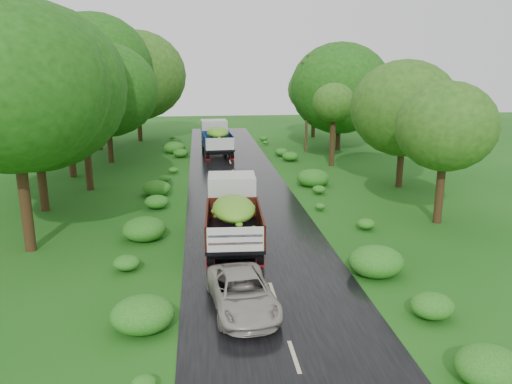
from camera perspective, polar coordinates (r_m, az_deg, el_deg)
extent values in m
plane|color=#144C10|center=(18.07, 1.97, -11.45)|extent=(120.00, 120.00, 0.00)
cube|color=black|center=(22.62, 0.10, -5.88)|extent=(6.50, 80.00, 0.02)
cube|color=#BFB78C|center=(14.63, 4.39, -18.23)|extent=(0.12, 1.60, 0.00)
cube|color=#BFB78C|center=(18.06, 1.97, -11.39)|extent=(0.12, 1.60, 0.00)
cube|color=#BFB78C|center=(21.69, 0.40, -6.77)|extent=(0.12, 1.60, 0.00)
cube|color=#BFB78C|center=(25.43, -0.69, -3.49)|extent=(0.12, 1.60, 0.00)
cube|color=#BFB78C|center=(29.24, -1.49, -1.06)|extent=(0.12, 1.60, 0.00)
cube|color=#BFB78C|center=(33.10, -2.11, 0.81)|extent=(0.12, 1.60, 0.00)
cube|color=#BFB78C|center=(36.98, -2.59, 2.29)|extent=(0.12, 1.60, 0.00)
cube|color=#BFB78C|center=(40.89, -2.99, 3.49)|extent=(0.12, 1.60, 0.00)
cube|color=#BFB78C|center=(44.81, -3.32, 4.48)|extent=(0.12, 1.60, 0.00)
cube|color=#BFB78C|center=(48.75, -3.59, 5.30)|extent=(0.12, 1.60, 0.00)
cube|color=#BFB78C|center=(52.69, -3.82, 6.01)|extent=(0.12, 1.60, 0.00)
cube|color=#BFB78C|center=(56.65, -4.03, 6.61)|extent=(0.12, 1.60, 0.00)
cube|color=black|center=(22.22, -2.60, -4.51)|extent=(1.99, 5.75, 0.28)
cylinder|color=black|center=(24.23, -5.05, -3.29)|extent=(0.33, 1.02, 1.01)
cylinder|color=black|center=(24.27, -0.41, -3.20)|extent=(0.33, 1.02, 1.01)
cylinder|color=black|center=(21.06, -5.18, -6.10)|extent=(0.33, 1.02, 1.01)
cylinder|color=black|center=(21.10, 0.17, -6.00)|extent=(0.33, 1.02, 1.01)
cylinder|color=black|center=(20.10, -5.23, -7.15)|extent=(0.33, 1.02, 1.01)
cylinder|color=black|center=(20.14, 0.39, -7.03)|extent=(0.33, 1.02, 1.01)
cube|color=maroon|center=(19.86, -5.23, -8.11)|extent=(0.34, 0.06, 0.45)
cube|color=maroon|center=(19.91, 0.46, -7.99)|extent=(0.34, 0.06, 0.45)
cube|color=silver|center=(24.07, -2.78, -0.26)|extent=(2.31, 2.01, 1.92)
cube|color=black|center=(21.15, -2.53, -4.89)|extent=(2.51, 4.43, 0.16)
cube|color=#47150C|center=(20.97, -5.61, -3.50)|extent=(0.27, 4.34, 0.96)
cube|color=#47150C|center=(21.02, 0.51, -3.38)|extent=(0.27, 4.34, 0.96)
cube|color=#47150C|center=(23.00, -2.69, -1.80)|extent=(2.32, 0.18, 0.96)
cube|color=silver|center=(18.96, -2.37, -5.45)|extent=(2.32, 0.18, 0.96)
ellipsoid|color=#589B1C|center=(20.79, -2.57, -1.87)|extent=(2.11, 3.73, 1.01)
cube|color=black|center=(43.99, -4.51, 5.12)|extent=(2.13, 5.94, 0.29)
cylinder|color=black|center=(46.02, -6.02, 5.32)|extent=(0.35, 1.05, 1.04)
cylinder|color=black|center=(46.20, -3.51, 5.41)|extent=(0.35, 1.05, 1.04)
cylinder|color=black|center=(42.62, -5.69, 4.58)|extent=(0.35, 1.05, 1.04)
cylinder|color=black|center=(42.81, -2.99, 4.67)|extent=(0.35, 1.05, 1.04)
cylinder|color=black|center=(41.58, -5.58, 4.32)|extent=(0.35, 1.05, 1.04)
cylinder|color=black|center=(41.78, -2.81, 4.42)|extent=(0.35, 1.05, 1.04)
cube|color=maroon|center=(41.28, -5.53, 3.93)|extent=(0.35, 0.06, 0.47)
cube|color=maroon|center=(41.47, -2.75, 4.03)|extent=(0.35, 0.06, 0.47)
cube|color=silver|center=(46.12, -4.82, 6.98)|extent=(2.40, 2.10, 1.97)
cube|color=black|center=(42.88, -4.38, 5.19)|extent=(2.65, 4.60, 0.17)
cube|color=navy|center=(42.69, -5.94, 5.89)|extent=(0.34, 4.46, 0.99)
cube|color=navy|center=(42.91, -2.85, 6.00)|extent=(0.34, 4.46, 0.99)
cube|color=navy|center=(44.94, -4.67, 6.36)|extent=(2.39, 0.22, 0.99)
cube|color=silver|center=(40.63, -4.09, 5.49)|extent=(2.39, 0.22, 0.99)
ellipsoid|color=#589B1C|center=(42.70, -4.41, 6.77)|extent=(2.22, 3.86, 1.04)
imported|color=#ACA398|center=(16.70, -1.58, -11.43)|extent=(2.39, 4.43, 1.18)
cylinder|color=#382616|center=(45.07, 5.83, 9.89)|extent=(0.30, 0.30, 8.48)
cube|color=#382616|center=(44.91, 5.95, 14.48)|extent=(1.41, 0.67, 0.11)
cylinder|color=black|center=(22.91, -25.35, 3.32)|extent=(0.47, 0.47, 8.00)
ellipsoid|color=#18470D|center=(22.59, -26.20, 10.89)|extent=(3.96, 3.96, 3.56)
cylinder|color=black|center=(29.09, -23.66, 5.21)|extent=(0.46, 0.46, 7.57)
ellipsoid|color=#18470D|center=(28.82, -24.26, 10.86)|extent=(4.42, 4.42, 3.98)
cylinder|color=black|center=(33.00, -18.87, 6.11)|extent=(0.45, 0.45, 6.95)
ellipsoid|color=#18470D|center=(32.75, -19.26, 10.67)|extent=(3.26, 3.26, 2.94)
cylinder|color=black|center=(37.25, -20.67, 7.68)|extent=(0.47, 0.47, 8.02)
ellipsoid|color=#18470D|center=(37.05, -21.10, 12.35)|extent=(4.06, 4.06, 3.66)
cylinder|color=black|center=(41.75, -16.51, 7.67)|extent=(0.44, 0.44, 6.57)
ellipsoid|color=#18470D|center=(41.54, -16.76, 11.08)|extent=(4.03, 4.03, 3.63)
cylinder|color=black|center=(48.29, -17.76, 9.70)|extent=(0.49, 0.49, 8.65)
ellipsoid|color=#18470D|center=(48.15, -18.07, 13.60)|extent=(4.53, 4.53, 4.08)
cylinder|color=black|center=(52.70, -13.30, 9.74)|extent=(0.46, 0.46, 7.51)
ellipsoid|color=#18470D|center=(52.55, -13.48, 12.84)|extent=(4.43, 4.43, 3.99)
cylinder|color=black|center=(26.41, 20.47, 2.47)|extent=(0.41, 0.41, 5.58)
ellipsoid|color=#235114|center=(26.08, 20.89, 7.03)|extent=(3.12, 3.12, 2.81)
cylinder|color=black|center=(33.45, 16.32, 5.40)|extent=(0.42, 0.42, 5.79)
ellipsoid|color=#235114|center=(33.19, 16.60, 9.15)|extent=(3.67, 3.67, 3.30)
cylinder|color=black|center=(39.26, 8.76, 6.98)|extent=(0.41, 0.41, 5.60)
ellipsoid|color=#235114|center=(39.04, 8.89, 10.07)|extent=(2.57, 2.57, 2.31)
cylinder|color=black|center=(46.71, 9.46, 8.65)|extent=(0.43, 0.43, 6.38)
ellipsoid|color=#235114|center=(46.53, 9.58, 11.62)|extent=(4.26, 4.26, 3.83)
cylinder|color=black|center=(54.48, 6.60, 9.25)|extent=(0.42, 0.42, 5.75)
ellipsoid|color=#235114|center=(54.32, 6.67, 11.54)|extent=(3.36, 3.36, 3.03)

